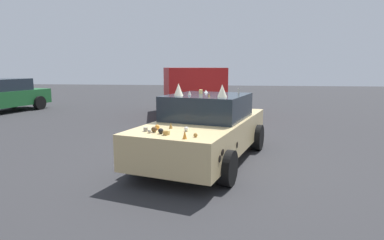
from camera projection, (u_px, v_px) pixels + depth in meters
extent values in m
plane|color=#2D2D30|center=(205.00, 160.00, 7.18)|extent=(60.00, 60.00, 0.00)
cube|color=#D8BC7F|center=(205.00, 134.00, 7.08)|extent=(4.62, 2.84, 0.66)
cube|color=#1E2833|center=(208.00, 106.00, 7.11)|extent=(2.15, 2.03, 0.53)
cylinder|color=black|center=(227.00, 168.00, 5.57)|extent=(0.67, 0.38, 0.64)
cylinder|color=black|center=(139.00, 157.00, 6.25)|extent=(0.67, 0.38, 0.64)
cylinder|color=black|center=(257.00, 137.00, 8.01)|extent=(0.67, 0.38, 0.64)
cylinder|color=black|center=(191.00, 132.00, 8.69)|extent=(0.67, 0.38, 0.64)
ellipsoid|color=black|center=(143.00, 138.00, 6.31)|extent=(0.18, 0.07, 0.13)
ellipsoid|color=black|center=(195.00, 120.00, 8.86)|extent=(0.18, 0.07, 0.13)
ellipsoid|color=black|center=(220.00, 159.00, 5.17)|extent=(0.11, 0.05, 0.12)
ellipsoid|color=black|center=(226.00, 153.00, 5.52)|extent=(0.13, 0.05, 0.09)
ellipsoid|color=black|center=(152.00, 141.00, 6.67)|extent=(0.16, 0.06, 0.09)
ellipsoid|color=black|center=(223.00, 152.00, 5.30)|extent=(0.16, 0.06, 0.11)
ellipsoid|color=black|center=(165.00, 139.00, 7.20)|extent=(0.18, 0.07, 0.09)
ellipsoid|color=black|center=(128.00, 148.00, 5.86)|extent=(0.11, 0.05, 0.14)
ellipsoid|color=black|center=(237.00, 145.00, 6.19)|extent=(0.10, 0.05, 0.13)
ellipsoid|color=black|center=(188.00, 127.00, 8.38)|extent=(0.12, 0.05, 0.10)
cone|color=#A87A38|center=(171.00, 125.00, 5.93)|extent=(0.10, 0.10, 0.12)
cylinder|color=gray|center=(146.00, 129.00, 5.68)|extent=(0.10, 0.10, 0.07)
sphere|color=silver|center=(186.00, 129.00, 5.69)|extent=(0.08, 0.08, 0.08)
sphere|color=gray|center=(149.00, 131.00, 5.53)|extent=(0.06, 0.06, 0.06)
sphere|color=#A87A38|center=(196.00, 135.00, 5.21)|extent=(0.07, 0.07, 0.07)
cylinder|color=tan|center=(168.00, 133.00, 5.40)|extent=(0.10, 0.10, 0.07)
cylinder|color=#A87A38|center=(166.00, 133.00, 5.36)|extent=(0.12, 0.12, 0.07)
sphere|color=black|center=(161.00, 131.00, 5.47)|extent=(0.09, 0.09, 0.09)
sphere|color=orange|center=(157.00, 127.00, 5.86)|extent=(0.09, 0.09, 0.09)
sphere|color=#51381E|center=(154.00, 129.00, 5.59)|extent=(0.10, 0.10, 0.10)
cone|color=orange|center=(185.00, 135.00, 5.08)|extent=(0.07, 0.07, 0.14)
cone|color=#A87A38|center=(209.00, 95.00, 6.51)|extent=(0.06, 0.06, 0.08)
cone|color=orange|center=(181.00, 94.00, 6.85)|extent=(0.08, 0.08, 0.05)
cone|color=gray|center=(189.00, 93.00, 6.95)|extent=(0.10, 0.10, 0.10)
cylinder|color=tan|center=(201.00, 92.00, 7.30)|extent=(0.11, 0.11, 0.09)
cone|color=silver|center=(206.00, 91.00, 7.56)|extent=(0.10, 0.10, 0.07)
cylinder|color=gray|center=(239.00, 91.00, 7.33)|extent=(0.05, 0.05, 0.11)
cone|color=black|center=(182.00, 92.00, 6.99)|extent=(0.08, 0.08, 0.10)
cone|color=beige|center=(222.00, 91.00, 6.41)|extent=(0.19, 0.19, 0.26)
cone|color=beige|center=(179.00, 89.00, 6.78)|extent=(0.19, 0.19, 0.26)
cube|color=#B21919|center=(190.00, 89.00, 13.38)|extent=(5.33, 3.17, 1.73)
cube|color=#1E2833|center=(196.00, 82.00, 11.62)|extent=(0.55, 1.76, 0.62)
cylinder|color=black|center=(222.00, 112.00, 12.17)|extent=(0.76, 0.41, 0.72)
cylinder|color=black|center=(167.00, 113.00, 11.92)|extent=(0.76, 0.41, 0.72)
cylinder|color=black|center=(208.00, 104.00, 15.11)|extent=(0.76, 0.41, 0.72)
cylinder|color=black|center=(164.00, 104.00, 14.85)|extent=(0.76, 0.41, 0.72)
cube|color=#1E602D|center=(1.00, 99.00, 14.68)|extent=(4.64, 2.64, 0.70)
cube|color=#1E2833|center=(2.00, 85.00, 14.71)|extent=(2.35, 1.99, 0.54)
cylinder|color=black|center=(40.00, 103.00, 15.69)|extent=(0.69, 0.36, 0.66)
cylinder|color=black|center=(12.00, 102.00, 16.28)|extent=(0.69, 0.36, 0.66)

